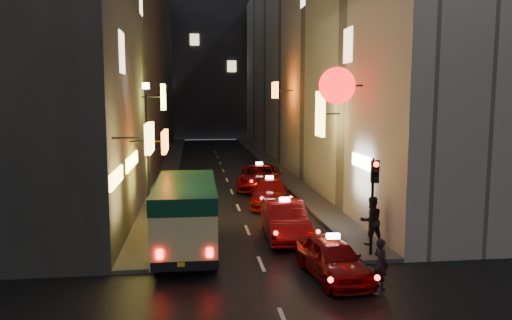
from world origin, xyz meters
name	(u,v)px	position (x,y,z in m)	size (l,w,h in m)	color
building_left	(122,57)	(-8.00, 33.99, 9.00)	(7.58, 52.00, 18.00)	#393734
building_right	(314,59)	(8.00, 34.00, 9.00)	(7.92, 52.00, 18.00)	#ABA69C
building_far	(209,61)	(0.00, 66.00, 11.00)	(30.00, 10.00, 22.00)	#343439
sidewalk_left	(171,166)	(-4.25, 34.00, 0.07)	(1.50, 52.00, 0.15)	#484542
sidewalk_right	(270,164)	(4.25, 34.00, 0.07)	(1.50, 52.00, 0.15)	#484542
minibus	(186,209)	(-2.60, 10.11, 1.69)	(2.24, 6.23, 2.67)	#E5DF8F
taxi_near	(333,255)	(2.09, 6.87, 0.76)	(2.52, 4.96, 1.68)	#710508
taxi_second	(285,217)	(1.40, 11.67, 0.89)	(2.46, 5.63, 1.94)	#710508
taxi_third	(269,190)	(1.74, 18.05, 0.83)	(2.80, 5.43, 1.82)	#710508
taxi_far	(259,175)	(1.82, 22.85, 0.90)	(3.24, 5.98, 1.97)	#710508
pedestrian_crossing	(381,260)	(3.30, 5.85, 0.87)	(0.58, 0.37, 1.75)	black
pedestrian_sidewalk	(371,217)	(4.43, 9.80, 1.21)	(0.80, 0.50, 2.12)	black
traffic_light	(374,186)	(4.00, 8.47, 2.69)	(0.26, 0.43, 3.50)	black
lamp_post	(147,147)	(-4.20, 13.00, 3.72)	(0.28, 0.28, 6.22)	black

